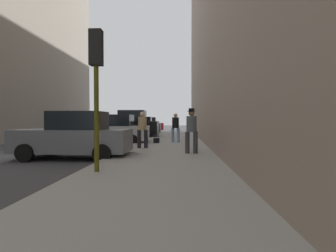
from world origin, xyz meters
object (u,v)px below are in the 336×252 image
Objects in this scene: parked_silver_sedan at (114,130)px; parked_dark_green_sedan at (140,126)px; parked_red_hatchback at (147,125)px; pedestrian_with_beanie at (191,128)px; duffel_bag at (156,140)px; parked_gray_coupe at (75,136)px; traffic_light at (96,69)px; pedestrian_in_jeans at (176,126)px; pedestrian_in_tan_coat at (142,128)px; fire_hydrant at (143,136)px; parked_black_suv at (131,125)px.

parked_silver_sedan is 0.99× the size of parked_dark_green_sedan.
parked_red_hatchback is 2.38× the size of pedestrian_with_beanie.
parked_silver_sedan is at bearing 165.97° from duffel_bag.
parked_gray_coupe is 5.89m from duffel_bag.
pedestrian_with_beanie reaches higher than parked_silver_sedan.
traffic_light is (1.85, -3.18, 1.91)m from parked_gray_coupe.
parked_gray_coupe is at bearing -90.00° from parked_red_hatchback.
traffic_light reaches higher than pedestrian_in_jeans.
pedestrian_with_beanie is 5.08m from duffel_bag.
pedestrian_in_jeans is at bearing 64.76° from pedestrian_in_tan_coat.
parked_dark_green_sedan is at bearing 90.00° from parked_gray_coupe.
parked_gray_coupe is 4.15m from traffic_light.
duffel_bag is at bearing -157.72° from pedestrian_in_jeans.
duffel_bag is at bearing -80.99° from parked_red_hatchback.
fire_hydrant is at bearing 116.80° from pedestrian_with_beanie.
parked_silver_sedan is 9.46m from traffic_light.
duffel_bag is at bearing -14.03° from parked_silver_sedan.
pedestrian_with_beanie is at bearing -63.20° from fire_hydrant.
traffic_light reaches higher than parked_silver_sedan.
parked_red_hatchback is at bearing 101.74° from pedestrian_with_beanie.
traffic_light is at bearing -84.69° from parked_dark_green_sedan.
pedestrian_with_beanie is at bearing -74.66° from parked_dark_green_sedan.
pedestrian_with_beanie is at bearing 55.34° from traffic_light.
parked_black_suv is 2.71× the size of pedestrian_in_jeans.
parked_dark_green_sedan is at bearing 95.31° from traffic_light.
parked_gray_coupe is at bearing -116.83° from duffel_bag.
pedestrian_in_jeans is 1.00× the size of pedestrian_in_tan_coat.
parked_silver_sedan is at bearing 176.39° from fire_hydrant.
parked_black_suv is 9.15m from pedestrian_in_tan_coat.
parked_silver_sedan is at bearing 176.71° from pedestrian_in_jeans.
parked_gray_coupe is at bearing -90.00° from parked_silver_sedan.
pedestrian_in_tan_coat is at bearing -56.89° from parked_silver_sedan.
parked_red_hatchback is 19.59m from pedestrian_in_tan_coat.
fire_hydrant is (1.80, -16.15, -0.35)m from parked_red_hatchback.
pedestrian_in_tan_coat is (2.23, -8.87, 0.07)m from parked_black_suv.
parked_dark_green_sedan is 6.02× the size of fire_hydrant.
pedestrian_in_tan_coat is at bearing -83.47° from parked_red_hatchback.
pedestrian_in_tan_coat is at bearing -75.90° from parked_black_suv.
parked_black_suv reaches higher than duffel_bag.
parked_gray_coupe is at bearing -172.82° from pedestrian_with_beanie.
parked_gray_coupe is at bearing -107.32° from fire_hydrant.
traffic_light is at bearing -102.00° from pedestrian_in_jeans.
parked_dark_green_sedan reaches higher than duffel_bag.
parked_gray_coupe is 6.07m from fire_hydrant.
pedestrian_in_tan_coat is (0.43, -3.30, 0.61)m from fire_hydrant.
pedestrian_with_beanie is at bearing -40.95° from pedestrian_in_tan_coat.
traffic_light is 8.81m from duffel_bag.
traffic_light reaches higher than fire_hydrant.
parked_dark_green_sedan is 20.12m from traffic_light.
parked_silver_sedan is 5.99× the size of fire_hydrant.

